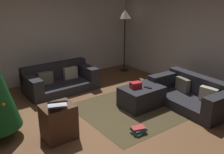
{
  "coord_description": "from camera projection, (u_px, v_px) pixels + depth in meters",
  "views": [
    {
      "loc": [
        -2.05,
        -3.19,
        2.33
      ],
      "look_at": [
        0.66,
        0.5,
        0.75
      ],
      "focal_mm": 39.43,
      "sensor_mm": 36.0,
      "label": 1
    }
  ],
  "objects": [
    {
      "name": "couch_right",
      "position": [
        193.0,
        94.0,
        5.28
      ],
      "size": [
        1.02,
        1.77,
        0.61
      ],
      "rotation": [
        0.0,
        0.0,
        1.52
      ],
      "color": "#26262B",
      "rests_on": "ground_plane"
    },
    {
      "name": "book_stack",
      "position": [
        138.0,
        130.0,
        4.27
      ],
      "size": [
        0.27,
        0.24,
        0.12
      ],
      "color": "#387A47",
      "rests_on": "ground_plane"
    },
    {
      "name": "gift_box",
      "position": [
        136.0,
        85.0,
        5.12
      ],
      "size": [
        0.25,
        0.2,
        0.12
      ],
      "primitive_type": "cube",
      "rotation": [
        0.0,
        0.0,
        -0.19
      ],
      "color": "red",
      "rests_on": "ottoman"
    },
    {
      "name": "corner_partition",
      "position": [
        211.0,
        39.0,
        5.66
      ],
      "size": [
        0.12,
        6.4,
        2.6
      ],
      "primitive_type": "cube",
      "color": "beige",
      "rests_on": "ground_plane"
    },
    {
      "name": "ottoman",
      "position": [
        141.0,
        97.0,
        5.24
      ],
      "size": [
        0.88,
        0.62,
        0.44
      ],
      "primitive_type": "cube",
      "color": "#26262B",
      "rests_on": "ground_plane"
    },
    {
      "name": "area_rug",
      "position": [
        141.0,
        106.0,
        5.31
      ],
      "size": [
        2.6,
        2.0,
        0.01
      ],
      "primitive_type": "cube",
      "color": "#433822",
      "rests_on": "ground_plane"
    },
    {
      "name": "laptop",
      "position": [
        57.0,
        104.0,
        3.89
      ],
      "size": [
        0.43,
        0.49,
        0.18
      ],
      "color": "silver",
      "rests_on": "side_table"
    },
    {
      "name": "tv_remote",
      "position": [
        148.0,
        88.0,
        5.12
      ],
      "size": [
        0.1,
        0.17,
        0.02
      ],
      "primitive_type": "cube",
      "rotation": [
        0.0,
        0.0,
        0.32
      ],
      "color": "black",
      "rests_on": "ottoman"
    },
    {
      "name": "side_table",
      "position": [
        59.0,
        122.0,
        4.06
      ],
      "size": [
        0.52,
        0.44,
        0.6
      ],
      "primitive_type": "cube",
      "color": "#4C3323",
      "rests_on": "ground_plane"
    },
    {
      "name": "couch_left",
      "position": [
        59.0,
        80.0,
        6.13
      ],
      "size": [
        1.72,
        0.95,
        0.64
      ],
      "rotation": [
        0.0,
        0.0,
        3.16
      ],
      "color": "#26262B",
      "rests_on": "ground_plane"
    },
    {
      "name": "rear_partition",
      "position": [
        31.0,
        35.0,
        6.3
      ],
      "size": [
        6.4,
        0.12,
        2.6
      ],
      "primitive_type": "cube",
      "color": "beige",
      "rests_on": "ground_plane"
    },
    {
      "name": "corner_lamp",
      "position": [
        125.0,
        19.0,
        7.24
      ],
      "size": [
        0.36,
        0.36,
        1.84
      ],
      "color": "black",
      "rests_on": "ground_plane"
    },
    {
      "name": "ground_plane",
      "position": [
        99.0,
        132.0,
        4.33
      ],
      "size": [
        6.4,
        6.4,
        0.0
      ],
      "primitive_type": "plane",
      "color": "brown"
    }
  ]
}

